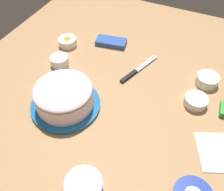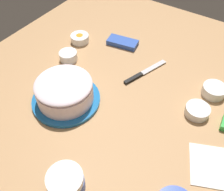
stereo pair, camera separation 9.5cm
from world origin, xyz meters
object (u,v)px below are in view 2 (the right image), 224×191
frosted_cake (65,92)px  paper_napkin (214,166)px  sprinkle_bowl_orange (80,38)px  sprinkle_bowl_pink (197,110)px  sprinkle_bowl_yellow (214,90)px  spreading_knife (142,74)px  sprinkle_bowl_blue (68,56)px  frosting_tub (67,184)px  candy_box_upper (123,42)px

frosted_cake → paper_napkin: frosted_cake is taller
sprinkle_bowl_orange → sprinkle_bowl_pink: sprinkle_bowl_orange is taller
sprinkle_bowl_yellow → sprinkle_bowl_orange: size_ratio=1.04×
sprinkle_bowl_pink → sprinkle_bowl_orange: bearing=169.8°
spreading_knife → sprinkle_bowl_blue: 0.35m
sprinkle_bowl_orange → sprinkle_bowl_pink: (0.66, -0.12, -0.00)m
frosted_cake → frosting_tub: frosted_cake is taller
sprinkle_bowl_blue → frosted_cake: bearing=-52.0°
sprinkle_bowl_pink → frosted_cake: bearing=-153.9°
spreading_knife → candy_box_upper: (-0.19, 0.14, 0.01)m
sprinkle_bowl_yellow → paper_napkin: sprinkle_bowl_yellow is taller
candy_box_upper → spreading_knife: bearing=-46.5°
spreading_knife → candy_box_upper: candy_box_upper is taller
frosted_cake → sprinkle_bowl_orange: size_ratio=2.99×
sprinkle_bowl_blue → spreading_knife: bearing=16.4°
spreading_knife → paper_napkin: size_ratio=1.53×
sprinkle_bowl_yellow → sprinkle_bowl_blue: bearing=-166.0°
frosting_tub → sprinkle_bowl_blue: frosting_tub is taller
candy_box_upper → paper_napkin: candy_box_upper is taller
frosted_cake → spreading_knife: (0.18, 0.30, -0.05)m
frosting_tub → sprinkle_bowl_pink: bearing=66.2°
sprinkle_bowl_blue → sprinkle_bowl_pink: bearing=2.1°
frosting_tub → sprinkle_bowl_yellow: size_ratio=1.16×
frosted_cake → sprinkle_bowl_blue: 0.26m
candy_box_upper → paper_napkin: (0.59, -0.39, -0.01)m
frosting_tub → paper_napkin: frosting_tub is taller
spreading_knife → sprinkle_bowl_orange: size_ratio=2.55×
sprinkle_bowl_orange → candy_box_upper: bearing=26.7°
sprinkle_bowl_orange → sprinkle_bowl_blue: size_ratio=1.10×
frosting_tub → sprinkle_bowl_yellow: bearing=69.4°
sprinkle_bowl_blue → candy_box_upper: 0.28m
spreading_knife → sprinkle_bowl_pink: bearing=-15.1°
sprinkle_bowl_yellow → sprinkle_bowl_pink: 0.14m
frosted_cake → sprinkle_bowl_blue: size_ratio=3.28×
frosted_cake → paper_napkin: 0.58m
sprinkle_bowl_blue → candy_box_upper: (0.15, 0.24, -0.01)m
spreading_knife → paper_napkin: 0.47m
candy_box_upper → frosted_cake: bearing=-98.6°
paper_napkin → sprinkle_bowl_yellow: bearing=108.9°
frosting_tub → spreading_knife: (-0.06, 0.57, -0.04)m
frosted_cake → sprinkle_bowl_yellow: (0.47, 0.36, -0.03)m
sprinkle_bowl_yellow → sprinkle_bowl_blue: size_ratio=1.14×
frosting_tub → sprinkle_bowl_blue: size_ratio=1.32×
frosting_tub → sprinkle_bowl_blue: (-0.39, 0.47, -0.02)m
candy_box_upper → frosting_tub: bearing=-80.4°
sprinkle_bowl_yellow → candy_box_upper: 0.49m
sprinkle_bowl_blue → sprinkle_bowl_yellow: bearing=14.0°
frosted_cake → sprinkle_bowl_pink: 0.51m
sprinkle_bowl_blue → sprinkle_bowl_orange: bearing=107.6°
sprinkle_bowl_pink → candy_box_upper: bearing=155.2°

